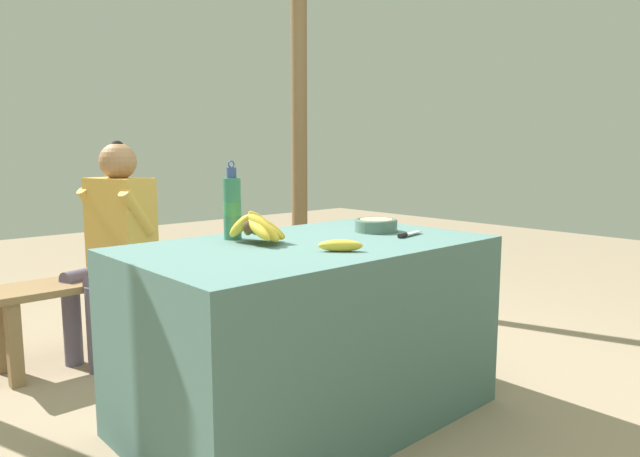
# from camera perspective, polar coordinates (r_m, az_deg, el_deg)

# --- Properties ---
(ground_plane) EXTENTS (12.00, 12.00, 0.00)m
(ground_plane) POSITION_cam_1_polar(r_m,az_deg,el_deg) (2.48, -1.06, -18.27)
(ground_plane) COLOR gray
(market_counter) EXTENTS (1.42, 0.86, 0.73)m
(market_counter) POSITION_cam_1_polar(r_m,az_deg,el_deg) (2.34, -1.09, -10.23)
(market_counter) COLOR #4C706B
(market_counter) RESTS_ON ground_plane
(banana_bunch_ripe) EXTENTS (0.19, 0.27, 0.14)m
(banana_bunch_ripe) POSITION_cam_1_polar(r_m,az_deg,el_deg) (2.22, -6.29, 0.22)
(banana_bunch_ripe) COLOR #4C381E
(banana_bunch_ripe) RESTS_ON market_counter
(serving_bowl) EXTENTS (0.19, 0.19, 0.06)m
(serving_bowl) POSITION_cam_1_polar(r_m,az_deg,el_deg) (2.55, 5.63, 0.41)
(serving_bowl) COLOR #4C6B5B
(serving_bowl) RESTS_ON market_counter
(water_bottle) EXTENTS (0.07, 0.07, 0.32)m
(water_bottle) POSITION_cam_1_polar(r_m,az_deg,el_deg) (2.34, -8.78, 2.12)
(water_bottle) COLOR #337556
(water_bottle) RESTS_ON market_counter
(loose_banana_front) EXTENTS (0.15, 0.14, 0.04)m
(loose_banana_front) POSITION_cam_1_polar(r_m,az_deg,el_deg) (2.05, 2.05, -1.72)
(loose_banana_front) COLOR gold
(loose_banana_front) RESTS_ON market_counter
(knife) EXTENTS (0.19, 0.06, 0.02)m
(knife) POSITION_cam_1_polar(r_m,az_deg,el_deg) (2.42, 8.66, -0.59)
(knife) COLOR #BCBCC1
(knife) RESTS_ON market_counter
(wooden_bench) EXTENTS (1.83, 0.32, 0.43)m
(wooden_bench) POSITION_cam_1_polar(r_m,az_deg,el_deg) (3.36, -15.31, -4.84)
(wooden_bench) COLOR brown
(wooden_bench) RESTS_ON ground_plane
(seated_vendor) EXTENTS (0.46, 0.43, 1.14)m
(seated_vendor) POSITION_cam_1_polar(r_m,az_deg,el_deg) (3.15, -19.87, -0.52)
(seated_vendor) COLOR #564C60
(seated_vendor) RESTS_ON ground_plane
(banana_bunch_green) EXTENTS (0.16, 0.25, 0.13)m
(banana_bunch_green) POSITION_cam_1_polar(r_m,az_deg,el_deg) (3.61, -7.76, -1.72)
(banana_bunch_green) COLOR #4C381E
(banana_bunch_green) RESTS_ON wooden_bench
(support_post_far) EXTENTS (0.12, 0.12, 2.41)m
(support_post_far) POSITION_cam_1_polar(r_m,az_deg,el_deg) (4.25, -2.09, 9.43)
(support_post_far) COLOR brown
(support_post_far) RESTS_ON ground_plane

